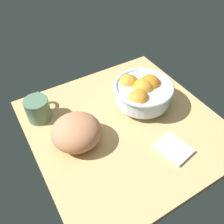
# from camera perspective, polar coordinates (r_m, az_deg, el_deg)

# --- Properties ---
(ground_plane) EXTENTS (0.67, 0.66, 0.03)m
(ground_plane) POSITION_cam_1_polar(r_m,az_deg,el_deg) (0.89, 3.01, -3.47)
(ground_plane) COLOR tan
(fruit_bowl) EXTENTS (0.23, 0.23, 0.12)m
(fruit_bowl) POSITION_cam_1_polar(r_m,az_deg,el_deg) (0.92, 7.17, 4.96)
(fruit_bowl) COLOR silver
(fruit_bowl) RESTS_ON ground
(bread_loaf) EXTENTS (0.19, 0.19, 0.10)m
(bread_loaf) POSITION_cam_1_polar(r_m,az_deg,el_deg) (0.80, -8.48, -4.71)
(bread_loaf) COLOR tan
(bread_loaf) RESTS_ON ground
(napkin_folded) EXTENTS (0.12, 0.11, 0.01)m
(napkin_folded) POSITION_cam_1_polar(r_m,az_deg,el_deg) (0.83, 14.51, -8.42)
(napkin_folded) COLOR #B5B5C0
(napkin_folded) RESTS_ON ground
(mug) EXTENTS (0.13, 0.09, 0.09)m
(mug) POSITION_cam_1_polar(r_m,az_deg,el_deg) (0.92, -17.26, 0.78)
(mug) COLOR #53785A
(mug) RESTS_ON ground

